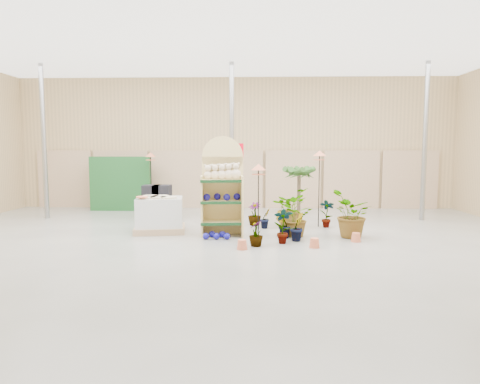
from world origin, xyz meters
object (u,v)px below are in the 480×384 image
at_px(bird_table_front, 258,169).
at_px(potted_plant_2, 294,218).
at_px(pallet_stack, 160,215).
at_px(display_shelf, 222,190).

distance_m(bird_table_front, potted_plant_2, 1.40).
xyz_separation_m(pallet_stack, bird_table_front, (2.42, -0.49, 1.14)).
height_order(display_shelf, pallet_stack, display_shelf).
distance_m(display_shelf, bird_table_front, 1.02).
relative_size(pallet_stack, bird_table_front, 0.79).
relative_size(display_shelf, potted_plant_2, 2.63).
relative_size(display_shelf, pallet_stack, 1.75).
height_order(display_shelf, potted_plant_2, display_shelf).
height_order(bird_table_front, potted_plant_2, bird_table_front).
distance_m(pallet_stack, potted_plant_2, 3.28).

